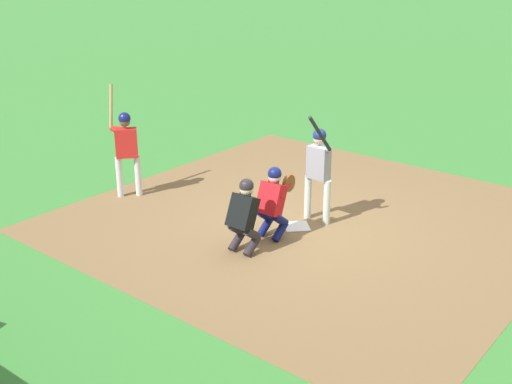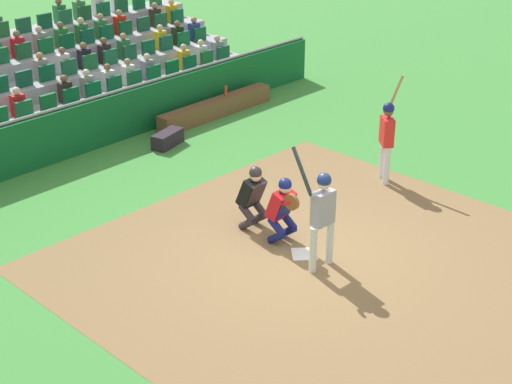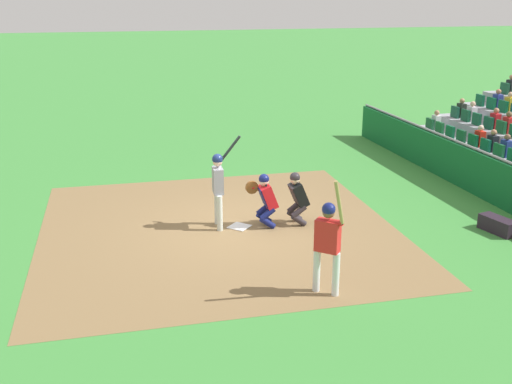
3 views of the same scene
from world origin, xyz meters
TOP-DOWN VIEW (x-y plane):
  - ground_plane at (0.00, 0.00)m, footprint 160.00×160.00m
  - infield_dirt_patch at (0.00, 0.50)m, footprint 8.39×8.22m
  - home_plate_marker at (0.00, 0.00)m, footprint 0.62×0.62m
  - batter_at_plate at (0.13, 0.46)m, footprint 0.58×0.71m
  - catcher_crouching at (-0.09, -0.60)m, footprint 0.46×0.71m
  - home_plate_umpire at (-0.13, -1.36)m, footprint 0.46×0.45m
  - dugout_wall at (0.00, -6.81)m, footprint 16.23×0.24m
  - equipment_duffel_bag at (-1.78, -5.63)m, footprint 0.92×0.55m
  - on_deck_batter at (-3.60, -0.78)m, footprint 0.64×0.47m

SIDE VIEW (x-z plane):
  - ground_plane at x=0.00m, z-range 0.00..0.00m
  - infield_dirt_patch at x=0.00m, z-range 0.00..0.01m
  - home_plate_marker at x=0.00m, z-range 0.01..0.02m
  - equipment_duffel_bag at x=-1.78m, z-range 0.00..0.35m
  - dugout_wall at x=0.00m, z-range -0.03..1.21m
  - home_plate_umpire at x=-0.13m, z-range 0.06..1.35m
  - catcher_crouching at x=-0.09m, z-range 0.07..1.37m
  - on_deck_batter at x=-3.60m, z-range -0.05..2.21m
  - batter_at_plate at x=0.13m, z-range 0.03..2.16m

